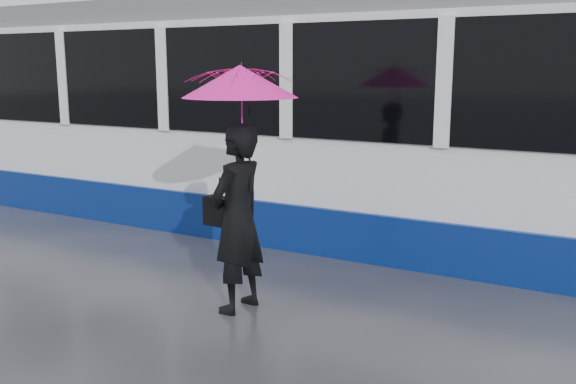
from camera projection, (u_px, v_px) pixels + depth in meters
The scene contains 6 objects.
ground at pixel (231, 277), 7.38m from camera, with size 90.00×90.00×0.00m, color #27272C.
rails at pixel (326, 229), 9.51m from camera, with size 34.00×1.51×0.02m.
tram at pixel (510, 127), 7.98m from camera, with size 26.00×2.56×3.35m.
woman at pixel (238, 219), 6.22m from camera, with size 0.68×0.44×1.85m, color black.
umbrella at pixel (240, 104), 5.98m from camera, with size 1.17×1.17×1.25m.
handbag at pixel (220, 211), 6.33m from camera, with size 0.34×0.17×0.47m.
Camera 1 is at (4.04, -5.82, 2.38)m, focal length 40.00 mm.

